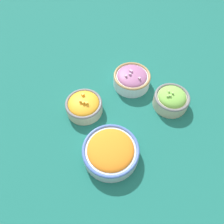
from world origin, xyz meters
TOP-DOWN VIEW (x-y plane):
  - ground_plane at (0.00, 0.00)m, footprint 3.00×3.00m
  - bowl_squash at (0.06, -0.10)m, footprint 0.15×0.15m
  - bowl_carrots at (0.13, 0.11)m, footprint 0.20×0.20m
  - bowl_red_onion at (-0.19, -0.05)m, footprint 0.16×0.16m
  - bowl_lettuce at (-0.21, 0.14)m, footprint 0.14×0.14m

SIDE VIEW (x-z plane):
  - ground_plane at x=0.00m, z-range 0.00..0.00m
  - bowl_squash at x=0.06m, z-range 0.00..0.07m
  - bowl_carrots at x=0.13m, z-range 0.00..0.07m
  - bowl_lettuce at x=-0.21m, z-range -0.01..0.08m
  - bowl_red_onion at x=-0.19m, z-range 0.00..0.08m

